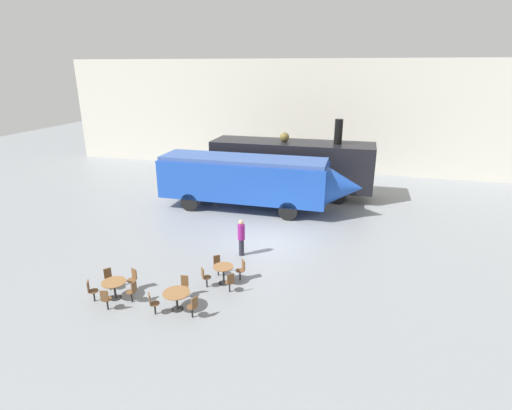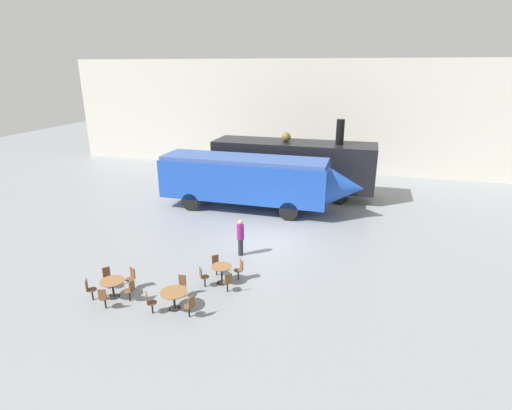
{
  "view_description": "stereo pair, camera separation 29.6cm",
  "coord_description": "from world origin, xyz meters",
  "px_view_note": "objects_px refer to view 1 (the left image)",
  "views": [
    {
      "loc": [
        4.24,
        -17.87,
        8.41
      ],
      "look_at": [
        -0.81,
        1.0,
        1.6
      ],
      "focal_mm": 28.0,
      "sensor_mm": 36.0,
      "label": 1
    },
    {
      "loc": [
        4.52,
        -17.79,
        8.41
      ],
      "look_at": [
        -0.81,
        1.0,
        1.6
      ],
      "focal_mm": 28.0,
      "sensor_mm": 36.0,
      "label": 2
    }
  ],
  "objects_px": {
    "cafe_table_near": "(223,270)",
    "cafe_chair_0": "(217,264)",
    "visitor_person": "(241,236)",
    "cafe_table_mid": "(114,285)",
    "streamlined_locomotive": "(255,179)",
    "cafe_table_far": "(177,295)",
    "steam_locomotive": "(292,164)"
  },
  "relations": [
    {
      "from": "cafe_table_near",
      "to": "cafe_table_mid",
      "type": "height_order",
      "value": "cafe_table_near"
    },
    {
      "from": "cafe_table_far",
      "to": "visitor_person",
      "type": "distance_m",
      "value": 4.97
    },
    {
      "from": "cafe_table_far",
      "to": "steam_locomotive",
      "type": "bearing_deg",
      "value": 84.15
    },
    {
      "from": "cafe_table_near",
      "to": "cafe_chair_0",
      "type": "distance_m",
      "value": 0.79
    },
    {
      "from": "steam_locomotive",
      "to": "cafe_table_mid",
      "type": "bearing_deg",
      "value": -105.64
    },
    {
      "from": "steam_locomotive",
      "to": "cafe_table_far",
      "type": "bearing_deg",
      "value": -95.85
    },
    {
      "from": "cafe_table_far",
      "to": "visitor_person",
      "type": "height_order",
      "value": "visitor_person"
    },
    {
      "from": "cafe_table_mid",
      "to": "visitor_person",
      "type": "height_order",
      "value": "visitor_person"
    },
    {
      "from": "cafe_table_mid",
      "to": "cafe_table_far",
      "type": "height_order",
      "value": "cafe_table_mid"
    },
    {
      "from": "steam_locomotive",
      "to": "streamlined_locomotive",
      "type": "distance_m",
      "value": 4.09
    },
    {
      "from": "streamlined_locomotive",
      "to": "visitor_person",
      "type": "height_order",
      "value": "streamlined_locomotive"
    },
    {
      "from": "steam_locomotive",
      "to": "cafe_chair_0",
      "type": "bearing_deg",
      "value": -94.69
    },
    {
      "from": "streamlined_locomotive",
      "to": "cafe_table_far",
      "type": "height_order",
      "value": "streamlined_locomotive"
    },
    {
      "from": "steam_locomotive",
      "to": "cafe_table_far",
      "type": "distance_m",
      "value": 15.03
    },
    {
      "from": "visitor_person",
      "to": "cafe_table_near",
      "type": "bearing_deg",
      "value": -88.86
    },
    {
      "from": "cafe_chair_0",
      "to": "cafe_table_mid",
      "type": "bearing_deg",
      "value": -87.38
    },
    {
      "from": "cafe_table_mid",
      "to": "cafe_table_far",
      "type": "relative_size",
      "value": 0.92
    },
    {
      "from": "cafe_table_mid",
      "to": "cafe_chair_0",
      "type": "height_order",
      "value": "cafe_chair_0"
    },
    {
      "from": "cafe_table_near",
      "to": "cafe_table_far",
      "type": "xyz_separation_m",
      "value": [
        -1.02,
        -2.19,
        -0.02
      ]
    },
    {
      "from": "cafe_table_mid",
      "to": "visitor_person",
      "type": "distance_m",
      "value": 5.99
    },
    {
      "from": "visitor_person",
      "to": "cafe_table_mid",
      "type": "bearing_deg",
      "value": -126.85
    },
    {
      "from": "streamlined_locomotive",
      "to": "cafe_table_near",
      "type": "xyz_separation_m",
      "value": [
        1.1,
        -8.92,
        -1.36
      ]
    },
    {
      "from": "steam_locomotive",
      "to": "cafe_chair_0",
      "type": "xyz_separation_m",
      "value": [
        -0.99,
        -12.05,
        -1.65
      ]
    },
    {
      "from": "steam_locomotive",
      "to": "cafe_table_mid",
      "type": "distance_m",
      "value": 15.44
    },
    {
      "from": "cafe_table_far",
      "to": "cafe_chair_0",
      "type": "distance_m",
      "value": 2.86
    },
    {
      "from": "cafe_table_far",
      "to": "cafe_table_mid",
      "type": "bearing_deg",
      "value": 178.38
    },
    {
      "from": "cafe_table_near",
      "to": "cafe_table_mid",
      "type": "xyz_separation_m",
      "value": [
        -3.64,
        -2.12,
        -0.03
      ]
    },
    {
      "from": "cafe_table_far",
      "to": "visitor_person",
      "type": "relative_size",
      "value": 0.56
    },
    {
      "from": "cafe_table_far",
      "to": "visitor_person",
      "type": "bearing_deg",
      "value": 78.72
    },
    {
      "from": "streamlined_locomotive",
      "to": "cafe_table_near",
      "type": "height_order",
      "value": "streamlined_locomotive"
    },
    {
      "from": "cafe_table_near",
      "to": "cafe_chair_0",
      "type": "xyz_separation_m",
      "value": [
        -0.49,
        0.62,
        -0.09
      ]
    },
    {
      "from": "streamlined_locomotive",
      "to": "cafe_table_far",
      "type": "distance_m",
      "value": 11.19
    }
  ]
}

